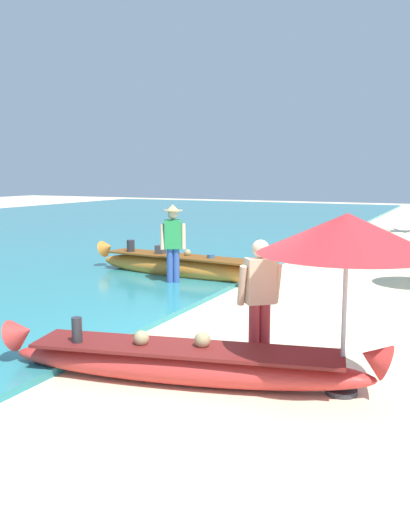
{
  "coord_description": "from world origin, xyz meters",
  "views": [
    {
      "loc": [
        3.28,
        -7.09,
        2.48
      ],
      "look_at": [
        -1.21,
        2.39,
        0.9
      ],
      "focal_mm": 38.97,
      "sensor_mm": 36.0,
      "label": 1
    }
  ],
  "objects_px": {
    "person_vendor_hatted": "(173,240)",
    "person_tourist_customer": "(260,297)",
    "patio_umbrella_large": "(347,234)",
    "boat_red_foreground": "(184,363)",
    "boat_orange_midground": "(178,266)"
  },
  "relations": [
    {
      "from": "boat_red_foreground",
      "to": "person_tourist_customer",
      "type": "xyz_separation_m",
      "value": [
        0.65,
        0.8,
        0.7
      ]
    },
    {
      "from": "boat_red_foreground",
      "to": "person_vendor_hatted",
      "type": "height_order",
      "value": "person_vendor_hatted"
    },
    {
      "from": "person_vendor_hatted",
      "to": "person_tourist_customer",
      "type": "xyz_separation_m",
      "value": [
        3.45,
        -4.06,
        -0.1
      ]
    },
    {
      "from": "person_tourist_customer",
      "to": "patio_umbrella_large",
      "type": "distance_m",
      "value": 1.46
    },
    {
      "from": "boat_orange_midground",
      "to": "patio_umbrella_large",
      "type": "height_order",
      "value": "patio_umbrella_large"
    },
    {
      "from": "person_tourist_customer",
      "to": "patio_umbrella_large",
      "type": "bearing_deg",
      "value": -17.14
    },
    {
      "from": "person_vendor_hatted",
      "to": "person_tourist_customer",
      "type": "height_order",
      "value": "person_vendor_hatted"
    },
    {
      "from": "person_vendor_hatted",
      "to": "boat_red_foreground",
      "type": "bearing_deg",
      "value": -60.02
    },
    {
      "from": "boat_red_foreground",
      "to": "person_tourist_customer",
      "type": "height_order",
      "value": "person_tourist_customer"
    },
    {
      "from": "boat_red_foreground",
      "to": "boat_orange_midground",
      "type": "relative_size",
      "value": 0.97
    },
    {
      "from": "boat_orange_midground",
      "to": "person_tourist_customer",
      "type": "height_order",
      "value": "person_tourist_customer"
    },
    {
      "from": "boat_red_foreground",
      "to": "patio_umbrella_large",
      "type": "bearing_deg",
      "value": 14.36
    },
    {
      "from": "patio_umbrella_large",
      "to": "person_vendor_hatted",
      "type": "bearing_deg",
      "value": 136.05
    },
    {
      "from": "boat_red_foreground",
      "to": "patio_umbrella_large",
      "type": "xyz_separation_m",
      "value": [
        1.76,
        0.45,
        1.57
      ]
    },
    {
      "from": "boat_orange_midground",
      "to": "person_vendor_hatted",
      "type": "distance_m",
      "value": 1.19
    }
  ]
}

